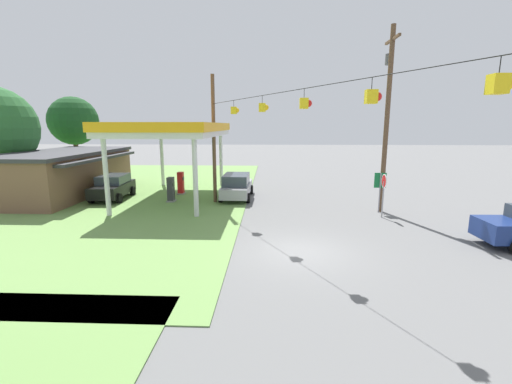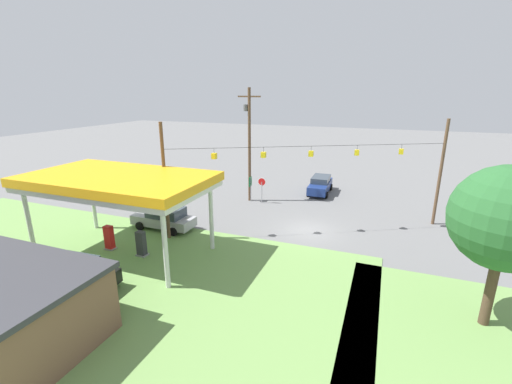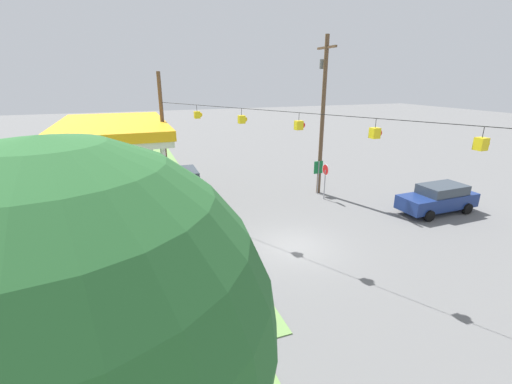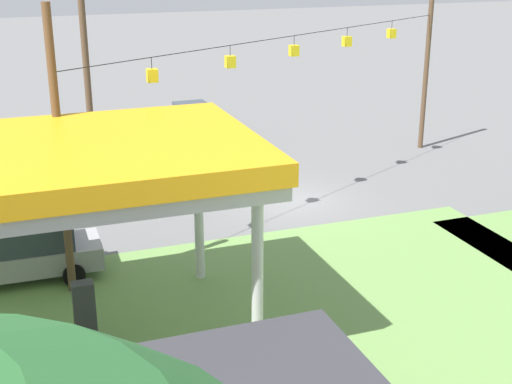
% 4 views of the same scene
% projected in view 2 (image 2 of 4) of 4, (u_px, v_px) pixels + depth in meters
% --- Properties ---
extents(ground_plane, '(160.00, 160.00, 0.00)m').
position_uv_depth(ground_plane, '(307.00, 231.00, 26.40)').
color(ground_plane, slate).
extents(gas_station_canopy, '(11.63, 6.52, 5.35)m').
position_uv_depth(gas_station_canopy, '(118.00, 182.00, 21.43)').
color(gas_station_canopy, silver).
rests_on(gas_station_canopy, ground).
extents(fuel_pump_near, '(0.71, 0.56, 1.71)m').
position_uv_depth(fuel_pump_near, '(141.00, 244.00, 22.12)').
color(fuel_pump_near, gray).
rests_on(fuel_pump_near, ground).
extents(fuel_pump_far, '(0.71, 0.56, 1.71)m').
position_uv_depth(fuel_pump_far, '(109.00, 238.00, 23.03)').
color(fuel_pump_far, gray).
rests_on(fuel_pump_far, ground).
extents(car_at_pumps_front, '(4.97, 2.18, 1.78)m').
position_uv_depth(car_at_pumps_front, '(164.00, 218.00, 26.48)').
color(car_at_pumps_front, '#9E9EA3').
rests_on(car_at_pumps_front, ground).
extents(car_at_pumps_rear, '(4.43, 2.30, 1.71)m').
position_uv_depth(car_at_pumps_rear, '(76.00, 274.00, 18.43)').
color(car_at_pumps_rear, black).
rests_on(car_at_pumps_rear, ground).
extents(car_on_crossroad, '(2.18, 5.07, 1.76)m').
position_uv_depth(car_on_crossroad, '(320.00, 185.00, 35.86)').
color(car_on_crossroad, navy).
rests_on(car_on_crossroad, ground).
extents(stop_sign_roadside, '(0.80, 0.08, 2.50)m').
position_uv_depth(stop_sign_roadside, '(262.00, 185.00, 32.41)').
color(stop_sign_roadside, '#99999E').
rests_on(stop_sign_roadside, ground).
extents(route_sign, '(0.10, 0.70, 2.40)m').
position_uv_depth(route_sign, '(250.00, 184.00, 33.03)').
color(route_sign, gray).
rests_on(route_sign, ground).
extents(utility_pole_main, '(2.20, 0.44, 10.67)m').
position_uv_depth(utility_pole_main, '(249.00, 140.00, 32.06)').
color(utility_pole_main, brown).
rests_on(utility_pole_main, ground).
extents(signal_span_gantry, '(18.57, 10.24, 8.39)m').
position_uv_depth(signal_span_gantry, '(310.00, 172.00, 25.09)').
color(signal_span_gantry, brown).
rests_on(signal_span_gantry, ground).
extents(tree_west_verge, '(4.53, 4.53, 7.49)m').
position_uv_depth(tree_west_verge, '(506.00, 219.00, 14.36)').
color(tree_west_verge, '#4C3828').
rests_on(tree_west_verge, ground).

